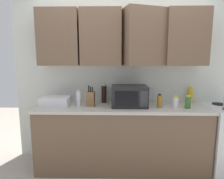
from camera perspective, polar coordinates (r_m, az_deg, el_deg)
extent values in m
cube|color=silver|center=(2.93, 2.81, 4.34)|extent=(3.21, 0.06, 2.60)
cube|color=brown|center=(2.86, -15.19, 14.45)|extent=(0.55, 0.33, 0.75)
cube|color=brown|center=(2.76, -3.21, 14.95)|extent=(0.55, 0.33, 0.75)
cube|color=brown|center=(2.73, 9.29, 14.90)|extent=(0.63, 0.49, 0.75)
cube|color=brown|center=(2.91, 20.87, 14.09)|extent=(0.55, 0.33, 0.75)
cube|color=brown|center=(2.82, 2.85, -14.15)|extent=(2.31, 0.60, 0.86)
cube|color=beige|center=(2.68, 2.92, -5.26)|extent=(2.34, 0.63, 0.04)
cylinder|color=black|center=(3.14, 29.03, -3.75)|extent=(0.18, 0.18, 0.01)
cube|color=black|center=(2.65, 5.13, -1.90)|extent=(0.48, 0.36, 0.28)
cube|color=black|center=(2.46, 4.29, -2.73)|extent=(0.29, 0.01, 0.18)
cube|color=#2D2D33|center=(2.48, 9.39, -2.72)|extent=(0.10, 0.01, 0.21)
cube|color=silver|center=(2.79, -16.25, -3.36)|extent=(0.38, 0.30, 0.12)
cube|color=brown|center=(2.65, -6.28, -2.78)|extent=(0.11, 0.13, 0.20)
cylinder|color=black|center=(2.62, -6.90, 0.27)|extent=(0.02, 0.02, 0.09)
cylinder|color=black|center=(2.62, -6.36, 0.09)|extent=(0.02, 0.02, 0.07)
cylinder|color=black|center=(2.61, -5.81, 0.00)|extent=(0.02, 0.02, 0.06)
cylinder|color=gold|center=(3.06, 22.11, -1.65)|extent=(0.07, 0.07, 0.22)
cylinder|color=yellow|center=(3.04, 22.24, 0.53)|extent=(0.04, 0.04, 0.02)
cylinder|color=white|center=(2.70, 18.29, -3.77)|extent=(0.08, 0.08, 0.13)
cylinder|color=yellow|center=(2.69, 18.37, -2.20)|extent=(0.04, 0.04, 0.02)
cylinder|color=#AD701E|center=(2.65, 13.84, -3.43)|extent=(0.06, 0.06, 0.16)
cylinder|color=black|center=(2.63, 13.91, -1.49)|extent=(0.04, 0.04, 0.02)
cylinder|color=silver|center=(2.67, -9.87, -2.75)|extent=(0.06, 0.06, 0.20)
cylinder|color=silver|center=(2.65, -9.93, -0.42)|extent=(0.04, 0.04, 0.02)
cylinder|color=black|center=(2.85, -2.39, -1.40)|extent=(0.07, 0.07, 0.25)
cylinder|color=silver|center=(2.83, -2.41, 1.30)|extent=(0.05, 0.05, 0.02)
cylinder|color=#386B2D|center=(2.71, 21.52, -3.63)|extent=(0.07, 0.07, 0.15)
cylinder|color=yellow|center=(2.69, 21.63, -1.84)|extent=(0.04, 0.04, 0.02)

